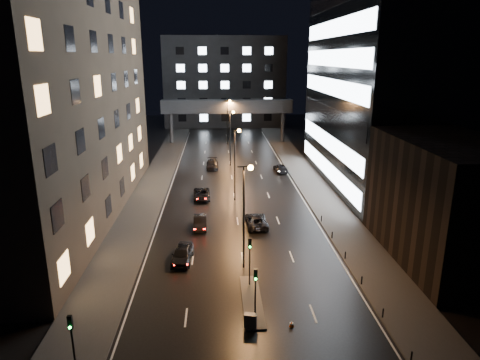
{
  "coord_description": "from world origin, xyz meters",
  "views": [
    {
      "loc": [
        -2.37,
        -29.12,
        19.53
      ],
      "look_at": [
        0.54,
        24.43,
        4.0
      ],
      "focal_mm": 32.0,
      "sensor_mm": 36.0,
      "label": 1
    }
  ],
  "objects": [
    {
      "name": "traffic_signal_far",
      "position": [
        0.3,
        -1.01,
        3.09
      ],
      "size": [
        0.28,
        0.34,
        4.4
      ],
      "color": "black",
      "rests_on": "median_island"
    },
    {
      "name": "traffic_signal_corner",
      "position": [
        -11.5,
        -6.01,
        2.94
      ],
      "size": [
        0.28,
        0.34,
        4.4
      ],
      "color": "black",
      "rests_on": "ground"
    },
    {
      "name": "car_away_d",
      "position": [
        -3.31,
        46.11,
        0.76
      ],
      "size": [
        2.17,
        5.23,
        1.51
      ],
      "primitive_type": "imported",
      "rotation": [
        0.0,
        0.0,
        0.01
      ],
      "color": "black",
      "rests_on": "ground"
    },
    {
      "name": "car_toward_a",
      "position": [
        2.17,
        18.28,
        0.72
      ],
      "size": [
        2.51,
        5.24,
        1.44
      ],
      "primitive_type": "imported",
      "rotation": [
        0.0,
        0.0,
        3.17
      ],
      "color": "black",
      "rests_on": "ground"
    },
    {
      "name": "median_island",
      "position": [
        0.3,
        2.0,
        0.07
      ],
      "size": [
        1.6,
        8.0,
        0.15
      ],
      "primitive_type": "cube",
      "color": "#383533",
      "rests_on": "ground"
    },
    {
      "name": "cone_b",
      "position": [
        3.0,
        -1.59,
        0.22
      ],
      "size": [
        0.49,
        0.49,
        0.44
      ],
      "primitive_type": "cone",
      "rotation": [
        0.0,
        0.0,
        -0.35
      ],
      "color": "#FF5A0D",
      "rests_on": "ground"
    },
    {
      "name": "ground",
      "position": [
        0.0,
        40.0,
        0.0
      ],
      "size": [
        160.0,
        160.0,
        0.0
      ],
      "primitive_type": "plane",
      "color": "black",
      "rests_on": "ground"
    },
    {
      "name": "streetlight_near",
      "position": [
        0.16,
        8.0,
        6.5
      ],
      "size": [
        1.45,
        0.5,
        10.15
      ],
      "color": "black",
      "rests_on": "ground"
    },
    {
      "name": "streetlight_mid_b",
      "position": [
        0.16,
        48.0,
        6.5
      ],
      "size": [
        1.45,
        0.5,
        10.15
      ],
      "color": "black",
      "rests_on": "ground"
    },
    {
      "name": "building_far",
      "position": [
        0.0,
        98.0,
        12.5
      ],
      "size": [
        34.0,
        14.0,
        25.0
      ],
      "primitive_type": "cube",
      "color": "#333335",
      "rests_on": "ground"
    },
    {
      "name": "utility_cabinet",
      "position": [
        -0.1,
        -1.7,
        0.7
      ],
      "size": [
        1.0,
        0.69,
        1.1
      ],
      "primitive_type": "cube",
      "rotation": [
        0.0,
        0.0,
        -0.22
      ],
      "color": "#4F4F52",
      "rests_on": "median_island"
    },
    {
      "name": "building_right_low",
      "position": [
        20.0,
        9.0,
        6.0
      ],
      "size": [
        10.0,
        18.0,
        12.0
      ],
      "primitive_type": "cube",
      "color": "black",
      "rests_on": "ground"
    },
    {
      "name": "car_toward_b",
      "position": [
        8.67,
        42.92,
        0.68
      ],
      "size": [
        2.29,
        4.82,
        1.36
      ],
      "primitive_type": "imported",
      "rotation": [
        0.0,
        0.0,
        3.23
      ],
      "color": "black",
      "rests_on": "ground"
    },
    {
      "name": "building_left",
      "position": [
        -22.5,
        24.0,
        20.0
      ],
      "size": [
        15.0,
        48.0,
        40.0
      ],
      "primitive_type": "cube",
      "color": "#2D2319",
      "rests_on": "ground"
    },
    {
      "name": "sidewalk_left",
      "position": [
        -12.5,
        35.0,
        0.07
      ],
      "size": [
        5.0,
        110.0,
        0.15
      ],
      "primitive_type": "cube",
      "color": "#383533",
      "rests_on": "ground"
    },
    {
      "name": "building_right_glass",
      "position": [
        25.0,
        36.0,
        22.5
      ],
      "size": [
        20.0,
        36.0,
        45.0
      ],
      "primitive_type": "cube",
      "color": "black",
      "rests_on": "ground"
    },
    {
      "name": "bollard_row",
      "position": [
        10.2,
        6.5,
        0.45
      ],
      "size": [
        0.12,
        25.12,
        0.9
      ],
      "color": "black",
      "rests_on": "ground"
    },
    {
      "name": "car_away_a",
      "position": [
        -5.97,
        9.54,
        0.79
      ],
      "size": [
        2.3,
        4.81,
        1.59
      ],
      "primitive_type": "imported",
      "rotation": [
        0.0,
        0.0,
        -0.09
      ],
      "color": "black",
      "rests_on": "ground"
    },
    {
      "name": "car_away_c",
      "position": [
        -4.67,
        28.79,
        0.69
      ],
      "size": [
        2.56,
        5.11,
        1.39
      ],
      "primitive_type": "imported",
      "rotation": [
        0.0,
        0.0,
        0.05
      ],
      "color": "black",
      "rests_on": "ground"
    },
    {
      "name": "streetlight_far",
      "position": [
        0.16,
        68.0,
        6.5
      ],
      "size": [
        1.45,
        0.5,
        10.15
      ],
      "color": "black",
      "rests_on": "ground"
    },
    {
      "name": "sidewalk_right",
      "position": [
        12.5,
        35.0,
        0.07
      ],
      "size": [
        5.0,
        110.0,
        0.15
      ],
      "primitive_type": "cube",
      "color": "#383533",
      "rests_on": "ground"
    },
    {
      "name": "car_away_b",
      "position": [
        -4.53,
        18.1,
        0.71
      ],
      "size": [
        1.64,
        4.36,
        1.42
      ],
      "primitive_type": "imported",
      "rotation": [
        0.0,
        0.0,
        0.03
      ],
      "color": "black",
      "rests_on": "ground"
    },
    {
      "name": "streetlight_mid_a",
      "position": [
        0.16,
        28.0,
        6.5
      ],
      "size": [
        1.45,
        0.5,
        10.15
      ],
      "color": "black",
      "rests_on": "ground"
    },
    {
      "name": "traffic_signal_near",
      "position": [
        0.3,
        4.49,
        3.09
      ],
      "size": [
        0.28,
        0.34,
        4.4
      ],
      "color": "black",
      "rests_on": "median_island"
    },
    {
      "name": "skybridge",
      "position": [
        0.0,
        70.0,
        8.34
      ],
      "size": [
        30.0,
        3.0,
        10.0
      ],
      "color": "#333335",
      "rests_on": "ground"
    }
  ]
}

